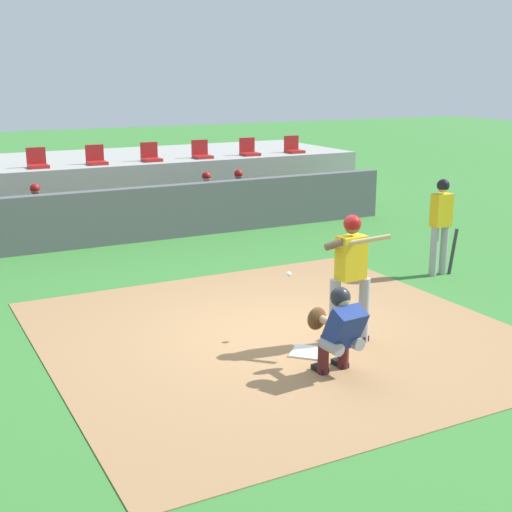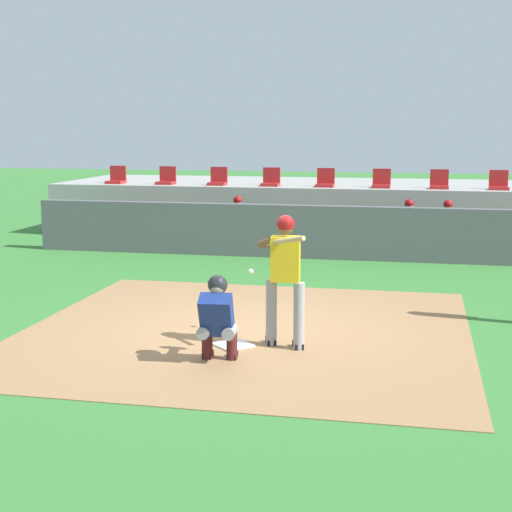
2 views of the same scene
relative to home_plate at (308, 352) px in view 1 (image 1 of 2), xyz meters
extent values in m
plane|color=#387A33|center=(0.00, 0.80, -0.02)|extent=(80.00, 80.00, 0.00)
cube|color=#9E754C|center=(0.00, 0.80, -0.02)|extent=(6.40, 6.40, 0.01)
cube|color=white|center=(0.00, 0.00, 0.00)|extent=(0.62, 0.62, 0.02)
cylinder|color=#99999E|center=(0.50, 0.14, 0.44)|extent=(0.15, 0.15, 0.92)
cylinder|color=#99999E|center=(0.90, 0.02, 0.44)|extent=(0.15, 0.15, 0.92)
cube|color=gold|center=(0.70, 0.08, 1.20)|extent=(0.40, 0.27, 0.60)
sphere|color=brown|center=(0.70, 0.08, 1.63)|extent=(0.21, 0.21, 0.21)
sphere|color=maroon|center=(0.70, 0.08, 1.66)|extent=(0.24, 0.24, 0.24)
cylinder|color=brown|center=(0.42, 0.09, 1.41)|extent=(0.26, 0.23, 0.17)
cylinder|color=brown|center=(0.61, 0.15, 1.41)|extent=(0.57, 0.11, 0.18)
cylinder|color=tan|center=(0.67, -0.09, 1.45)|extent=(0.72, 0.56, 0.24)
cube|color=black|center=(0.48, 0.20, 0.02)|extent=(0.20, 0.28, 0.09)
cube|color=black|center=(0.88, 0.08, 0.02)|extent=(0.20, 0.28, 0.09)
cylinder|color=gray|center=(-0.17, -0.79, 0.40)|extent=(0.19, 0.33, 0.16)
cylinder|color=#4C1919|center=(-0.19, -0.64, 0.19)|extent=(0.14, 0.14, 0.42)
cube|color=black|center=(-0.19, -0.58, 0.02)|extent=(0.13, 0.25, 0.08)
cylinder|color=gray|center=(0.15, -0.76, 0.40)|extent=(0.19, 0.33, 0.16)
cylinder|color=#4C1919|center=(0.13, -0.61, 0.19)|extent=(0.14, 0.14, 0.42)
cube|color=black|center=(0.13, -0.55, 0.02)|extent=(0.13, 0.25, 0.08)
cube|color=navy|center=(-0.01, -0.82, 0.62)|extent=(0.44, 0.47, 0.57)
cube|color=#2D2D33|center=(-0.02, -0.70, 0.62)|extent=(0.40, 0.28, 0.45)
sphere|color=tan|center=(-0.02, -0.74, 0.96)|extent=(0.21, 0.21, 0.21)
sphere|color=#232328|center=(-0.02, -0.72, 0.98)|extent=(0.25, 0.25, 0.25)
cylinder|color=tan|center=(-0.07, -0.60, 0.62)|extent=(0.14, 0.46, 0.10)
ellipsoid|color=brown|center=(-0.13, -0.38, 0.62)|extent=(0.29, 0.14, 0.30)
sphere|color=white|center=(0.09, 0.70, 0.89)|extent=(0.07, 0.07, 0.07)
cylinder|color=#99999E|center=(4.00, 2.11, 0.44)|extent=(0.14, 0.14, 0.92)
cylinder|color=#99999E|center=(4.24, 2.11, 0.44)|extent=(0.14, 0.14, 0.92)
cube|color=gold|center=(4.12, 2.11, 1.20)|extent=(0.36, 0.22, 0.60)
sphere|color=tan|center=(4.12, 2.11, 1.62)|extent=(0.20, 0.20, 0.20)
sphere|color=black|center=(4.12, 2.11, 1.65)|extent=(0.23, 0.23, 0.23)
cylinder|color=#333338|center=(4.42, 2.06, 0.40)|extent=(0.18, 0.06, 0.85)
cube|color=#59595E|center=(0.00, 7.30, 0.58)|extent=(13.00, 0.30, 1.20)
cube|color=olive|center=(0.00, 8.30, 0.20)|extent=(11.80, 0.44, 0.45)
cylinder|color=#939399|center=(-2.02, 8.05, 0.47)|extent=(0.15, 0.40, 0.15)
cylinder|color=#939399|center=(-2.02, 7.85, 0.20)|extent=(0.13, 0.13, 0.45)
cube|color=maroon|center=(-2.02, 7.80, 0.02)|extent=(0.11, 0.24, 0.08)
cylinder|color=#939399|center=(-1.76, 8.05, 0.47)|extent=(0.15, 0.40, 0.15)
cylinder|color=#939399|center=(-1.76, 7.85, 0.20)|extent=(0.13, 0.13, 0.45)
cube|color=maroon|center=(-1.76, 7.80, 0.02)|extent=(0.11, 0.24, 0.08)
cube|color=navy|center=(-1.89, 8.27, 0.74)|extent=(0.36, 0.22, 0.54)
sphere|color=#996B4C|center=(-1.89, 8.27, 1.13)|extent=(0.20, 0.20, 0.20)
sphere|color=maroon|center=(-1.89, 8.27, 1.17)|extent=(0.22, 0.22, 0.22)
cylinder|color=#996B4C|center=(-2.09, 8.13, 0.63)|extent=(0.09, 0.41, 0.22)
cylinder|color=#996B4C|center=(-1.69, 8.13, 0.63)|extent=(0.09, 0.41, 0.22)
cylinder|color=#939399|center=(2.06, 8.05, 0.47)|extent=(0.15, 0.40, 0.15)
cylinder|color=#939399|center=(2.06, 7.85, 0.20)|extent=(0.13, 0.13, 0.45)
cube|color=maroon|center=(2.06, 7.80, 0.02)|extent=(0.11, 0.24, 0.08)
cylinder|color=#939399|center=(2.32, 8.05, 0.47)|extent=(0.15, 0.40, 0.15)
cylinder|color=#939399|center=(2.32, 7.85, 0.20)|extent=(0.13, 0.13, 0.45)
cube|color=maroon|center=(2.32, 7.80, 0.02)|extent=(0.11, 0.24, 0.08)
cube|color=navy|center=(2.19, 8.27, 0.74)|extent=(0.36, 0.22, 0.54)
sphere|color=tan|center=(2.19, 8.27, 1.13)|extent=(0.20, 0.20, 0.20)
sphere|color=maroon|center=(2.19, 8.27, 1.17)|extent=(0.22, 0.22, 0.22)
cylinder|color=tan|center=(1.99, 8.13, 0.63)|extent=(0.09, 0.41, 0.22)
cylinder|color=tan|center=(2.39, 8.13, 0.63)|extent=(0.09, 0.41, 0.22)
cylinder|color=#939399|center=(2.93, 8.05, 0.47)|extent=(0.15, 0.40, 0.15)
cylinder|color=#939399|center=(2.93, 7.85, 0.20)|extent=(0.13, 0.13, 0.45)
cube|color=maroon|center=(2.93, 7.80, 0.02)|extent=(0.11, 0.24, 0.08)
cylinder|color=#939399|center=(3.19, 8.05, 0.47)|extent=(0.15, 0.40, 0.15)
cylinder|color=#939399|center=(3.19, 7.85, 0.20)|extent=(0.13, 0.13, 0.45)
cube|color=maroon|center=(3.19, 7.80, 0.02)|extent=(0.11, 0.24, 0.08)
cube|color=navy|center=(3.06, 8.27, 0.74)|extent=(0.36, 0.22, 0.54)
sphere|color=#996B4C|center=(3.06, 8.27, 1.13)|extent=(0.20, 0.20, 0.20)
sphere|color=maroon|center=(3.06, 8.27, 1.17)|extent=(0.22, 0.22, 0.22)
cylinder|color=#996B4C|center=(2.86, 8.13, 0.63)|extent=(0.09, 0.41, 0.22)
cylinder|color=#996B4C|center=(3.26, 8.13, 0.63)|extent=(0.09, 0.41, 0.22)
cube|color=#9E9E99|center=(0.00, 11.70, 0.68)|extent=(15.00, 4.40, 1.40)
cube|color=#A51E1E|center=(-1.44, 10.10, 1.42)|extent=(0.46, 0.46, 0.08)
cube|color=#A51E1E|center=(-1.44, 10.30, 1.66)|extent=(0.46, 0.06, 0.40)
cube|color=#A51E1E|center=(0.00, 10.10, 1.42)|extent=(0.46, 0.46, 0.08)
cube|color=#A51E1E|center=(0.00, 10.30, 1.66)|extent=(0.46, 0.06, 0.40)
cube|color=#A51E1E|center=(1.44, 10.10, 1.42)|extent=(0.46, 0.46, 0.08)
cube|color=#A51E1E|center=(1.44, 10.30, 1.66)|extent=(0.46, 0.06, 0.40)
cube|color=#A51E1E|center=(2.89, 10.10, 1.42)|extent=(0.46, 0.46, 0.08)
cube|color=#A51E1E|center=(2.89, 10.30, 1.66)|extent=(0.46, 0.06, 0.40)
cube|color=#A51E1E|center=(4.33, 10.10, 1.42)|extent=(0.46, 0.46, 0.08)
cube|color=#A51E1E|center=(4.33, 10.30, 1.66)|extent=(0.46, 0.06, 0.40)
cube|color=#A51E1E|center=(5.78, 10.10, 1.42)|extent=(0.46, 0.46, 0.08)
cube|color=#A51E1E|center=(5.78, 10.30, 1.66)|extent=(0.46, 0.06, 0.40)
camera|label=1|loc=(-4.66, -7.37, 3.58)|focal=49.16mm
camera|label=2|loc=(2.40, -9.81, 2.93)|focal=53.99mm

